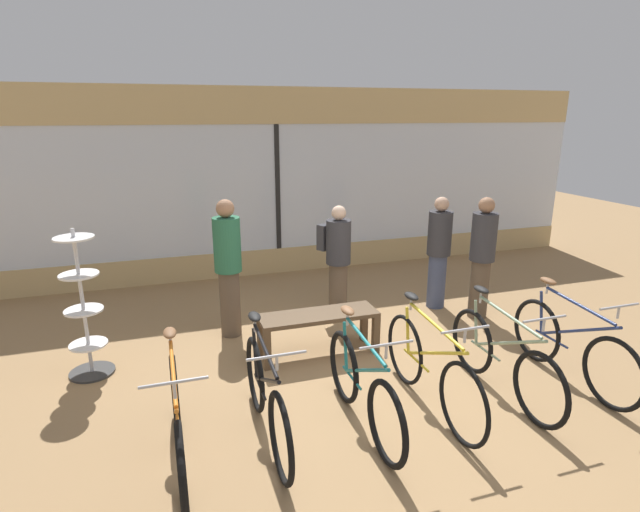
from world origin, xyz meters
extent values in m
plane|color=#99754C|center=(0.00, 0.00, 0.00)|extent=(24.00, 24.00, 0.00)
cube|color=tan|center=(0.00, 4.15, 0.23)|extent=(12.00, 0.08, 0.45)
cube|color=silver|center=(0.00, 4.15, 1.52)|extent=(12.00, 0.04, 2.15)
cube|color=tan|center=(0.00, 4.15, 2.90)|extent=(12.00, 0.08, 0.60)
cube|color=black|center=(0.00, 4.12, 1.52)|extent=(0.08, 0.02, 2.15)
torus|color=black|center=(-1.98, -0.12, 0.35)|extent=(0.06, 0.71, 0.71)
torus|color=black|center=(-1.98, -1.18, 0.35)|extent=(0.06, 0.71, 0.71)
cylinder|color=orange|center=(-1.98, -0.69, 0.59)|extent=(0.03, 1.00, 0.51)
cylinder|color=orange|center=(-1.98, -0.16, 0.59)|extent=(0.03, 0.11, 0.49)
cylinder|color=orange|center=(-1.98, -0.66, 0.87)|extent=(0.03, 0.93, 0.10)
cylinder|color=orange|center=(-1.98, -0.36, 0.35)|extent=(0.03, 0.48, 0.03)
cylinder|color=#B2B2B7|center=(-1.98, -0.20, 0.90)|extent=(0.02, 0.02, 0.14)
ellipsoid|color=brown|center=(-1.98, -0.20, 0.98)|extent=(0.11, 0.22, 0.06)
cylinder|color=#B2B2B7|center=(-1.98, -1.12, 0.96)|extent=(0.02, 0.02, 0.12)
cylinder|color=#ADADB2|center=(-1.98, -1.12, 1.02)|extent=(0.46, 0.02, 0.02)
torus|color=black|center=(-1.23, -0.01, 0.36)|extent=(0.05, 0.72, 0.72)
torus|color=black|center=(-1.23, -1.04, 0.36)|extent=(0.05, 0.72, 0.72)
cylinder|color=black|center=(-1.23, -0.56, 0.60)|extent=(0.03, 0.96, 0.51)
cylinder|color=black|center=(-1.23, -0.05, 0.60)|extent=(0.03, 0.11, 0.49)
cylinder|color=black|center=(-1.23, -0.53, 0.88)|extent=(0.03, 0.89, 0.10)
cylinder|color=black|center=(-1.23, -0.24, 0.36)|extent=(0.03, 0.46, 0.03)
cylinder|color=#B2B2B7|center=(-1.23, -0.09, 0.91)|extent=(0.02, 0.02, 0.14)
ellipsoid|color=black|center=(-1.23, -0.09, 0.99)|extent=(0.11, 0.22, 0.06)
cylinder|color=#B2B2B7|center=(-1.23, -0.98, 0.97)|extent=(0.02, 0.02, 0.12)
cylinder|color=#ADADB2|center=(-1.23, -0.98, 1.03)|extent=(0.46, 0.02, 0.02)
torus|color=black|center=(-0.37, -0.13, 0.36)|extent=(0.05, 0.72, 0.72)
torus|color=black|center=(-0.37, -1.11, 0.36)|extent=(0.05, 0.72, 0.72)
cylinder|color=#1E7A7F|center=(-0.37, -0.66, 0.60)|extent=(0.03, 0.92, 0.51)
cylinder|color=#1E7A7F|center=(-0.37, -0.17, 0.60)|extent=(0.03, 0.11, 0.49)
cylinder|color=#1E7A7F|center=(-0.37, -0.63, 0.87)|extent=(0.03, 0.85, 0.10)
cylinder|color=#1E7A7F|center=(-0.37, -0.35, 0.36)|extent=(0.03, 0.44, 0.03)
cylinder|color=#B2B2B7|center=(-0.37, -0.21, 0.91)|extent=(0.02, 0.02, 0.14)
ellipsoid|color=brown|center=(-0.37, -0.21, 0.99)|extent=(0.11, 0.22, 0.06)
cylinder|color=#B2B2B7|center=(-0.37, -1.05, 0.97)|extent=(0.02, 0.02, 0.12)
cylinder|color=#ADADB2|center=(-0.37, -1.05, 1.03)|extent=(0.46, 0.02, 0.02)
torus|color=black|center=(0.37, 0.00, 0.37)|extent=(0.04, 0.74, 0.74)
torus|color=black|center=(0.37, -1.08, 0.37)|extent=(0.04, 0.74, 0.74)
cylinder|color=gold|center=(0.37, -0.58, 0.61)|extent=(0.03, 1.01, 0.51)
cylinder|color=gold|center=(0.37, -0.04, 0.61)|extent=(0.03, 0.11, 0.49)
cylinder|color=gold|center=(0.37, -0.55, 0.88)|extent=(0.03, 0.94, 0.10)
cylinder|color=gold|center=(0.37, -0.25, 0.37)|extent=(0.03, 0.49, 0.03)
cylinder|color=#B2B2B7|center=(0.37, -0.08, 0.92)|extent=(0.02, 0.02, 0.14)
ellipsoid|color=black|center=(0.37, -0.08, 1.00)|extent=(0.11, 0.22, 0.06)
cylinder|color=#B2B2B7|center=(0.37, -1.02, 0.98)|extent=(0.02, 0.02, 0.12)
cylinder|color=#ADADB2|center=(0.37, -1.02, 1.04)|extent=(0.46, 0.02, 0.02)
torus|color=black|center=(1.18, -0.03, 0.36)|extent=(0.05, 0.71, 0.71)
torus|color=black|center=(1.18, -1.08, 0.36)|extent=(0.05, 0.71, 0.71)
cylinder|color=gray|center=(1.18, -0.59, 0.60)|extent=(0.03, 0.99, 0.51)
cylinder|color=gray|center=(1.18, -0.07, 0.60)|extent=(0.03, 0.11, 0.49)
cylinder|color=gray|center=(1.18, -0.56, 0.87)|extent=(0.03, 0.92, 0.10)
cylinder|color=gray|center=(1.18, -0.27, 0.36)|extent=(0.03, 0.48, 0.03)
cylinder|color=#B2B2B7|center=(1.18, -0.11, 0.91)|extent=(0.02, 0.02, 0.14)
ellipsoid|color=black|center=(1.18, -0.11, 0.99)|extent=(0.11, 0.22, 0.06)
cylinder|color=#B2B2B7|center=(1.18, -1.02, 0.97)|extent=(0.02, 0.02, 0.12)
cylinder|color=#ADADB2|center=(1.18, -1.02, 1.03)|extent=(0.46, 0.02, 0.02)
torus|color=black|center=(2.04, -0.03, 0.36)|extent=(0.05, 0.73, 0.73)
torus|color=black|center=(2.04, -1.07, 0.36)|extent=(0.05, 0.73, 0.73)
cylinder|color=navy|center=(2.04, -0.59, 0.60)|extent=(0.03, 0.98, 0.51)
cylinder|color=navy|center=(2.04, -0.07, 0.60)|extent=(0.03, 0.11, 0.49)
cylinder|color=navy|center=(2.04, -0.56, 0.88)|extent=(0.03, 0.91, 0.10)
cylinder|color=navy|center=(2.04, -0.26, 0.36)|extent=(0.03, 0.47, 0.03)
cylinder|color=#B2B2B7|center=(2.04, -0.11, 0.91)|extent=(0.02, 0.02, 0.14)
ellipsoid|color=brown|center=(2.04, -0.11, 0.99)|extent=(0.11, 0.22, 0.06)
cylinder|color=#B2B2B7|center=(2.04, -1.01, 0.97)|extent=(0.02, 0.02, 0.12)
cylinder|color=#ADADB2|center=(2.04, -1.01, 1.03)|extent=(0.46, 0.02, 0.02)
cylinder|color=#333333|center=(-2.84, 1.22, 0.01)|extent=(0.48, 0.48, 0.03)
cylinder|color=silver|center=(-2.84, 1.22, 0.82)|extent=(0.04, 0.04, 1.65)
cylinder|color=white|center=(-2.84, 1.22, 0.35)|extent=(0.40, 0.40, 0.02)
cylinder|color=white|center=(-2.84, 1.22, 0.75)|extent=(0.40, 0.40, 0.02)
cylinder|color=white|center=(-2.84, 1.22, 1.15)|extent=(0.40, 0.40, 0.02)
cylinder|color=white|center=(-2.84, 1.22, 1.55)|extent=(0.40, 0.40, 0.02)
cube|color=brown|center=(-0.31, 0.88, 0.49)|extent=(1.40, 0.44, 0.05)
cube|color=brown|center=(-0.97, 0.70, 0.23)|extent=(0.08, 0.08, 0.47)
cube|color=brown|center=(0.35, 0.70, 0.23)|extent=(0.08, 0.08, 0.47)
cube|color=brown|center=(-0.97, 1.06, 0.23)|extent=(0.08, 0.08, 0.47)
cube|color=brown|center=(0.35, 1.06, 0.23)|extent=(0.08, 0.08, 0.47)
cylinder|color=#424C6B|center=(1.81, 1.79, 0.40)|extent=(0.37, 0.37, 0.80)
cylinder|color=#333338|center=(1.81, 1.79, 1.12)|extent=(0.48, 0.48, 0.64)
sphere|color=tan|center=(1.81, 1.79, 1.54)|extent=(0.21, 0.21, 0.21)
cylinder|color=brown|center=(0.32, 1.93, 0.39)|extent=(0.35, 0.35, 0.77)
cylinder|color=#333338|center=(0.32, 1.93, 1.08)|extent=(0.46, 0.46, 0.61)
sphere|color=beige|center=(0.32, 1.93, 1.48)|extent=(0.20, 0.20, 0.20)
cube|color=#38383D|center=(0.21, 2.14, 1.11)|extent=(0.28, 0.23, 0.36)
cylinder|color=brown|center=(-1.22, 1.75, 0.43)|extent=(0.28, 0.28, 0.87)
cylinder|color=#286647|center=(-1.22, 1.75, 1.21)|extent=(0.36, 0.36, 0.69)
sphere|color=#9E7051|center=(-1.22, 1.75, 1.66)|extent=(0.22, 0.22, 0.22)
cylinder|color=brown|center=(2.18, 1.27, 0.42)|extent=(0.27, 0.27, 0.83)
cylinder|color=#333338|center=(2.18, 1.27, 1.16)|extent=(0.35, 0.35, 0.66)
sphere|color=#9E7051|center=(2.18, 1.27, 1.59)|extent=(0.21, 0.21, 0.21)
camera|label=1|loc=(-1.97, -4.28, 2.78)|focal=28.00mm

